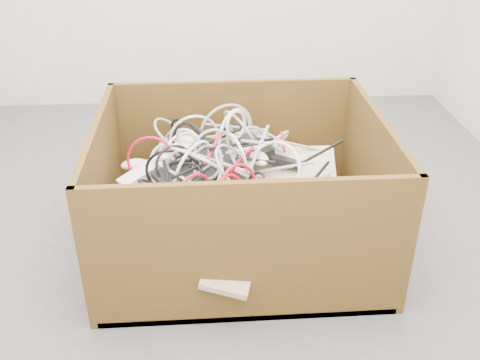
{
  "coord_description": "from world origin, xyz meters",
  "views": [
    {
      "loc": [
        -0.09,
        -2.03,
        1.4
      ],
      "look_at": [
        0.04,
        -0.12,
        0.3
      ],
      "focal_mm": 41.22,
      "sensor_mm": 36.0,
      "label": 1
    }
  ],
  "objects": [
    {
      "name": "keyboard_pile",
      "position": [
        0.04,
        -0.13,
        0.28
      ],
      "size": [
        1.01,
        0.93,
        0.35
      ],
      "color": "beige",
      "rests_on": "cardboard_box"
    },
    {
      "name": "vga_plug",
      "position": [
        0.4,
        -0.28,
        0.36
      ],
      "size": [
        0.06,
        0.06,
        0.03
      ],
      "primitive_type": "cube",
      "rotation": [
        0.09,
        0.14,
        -0.57
      ],
      "color": "#0E0CBF",
      "rests_on": "keyboard_pile"
    },
    {
      "name": "cardboard_box",
      "position": [
        0.03,
        -0.14,
        0.15
      ],
      "size": [
        1.1,
        0.92,
        0.57
      ],
      "color": "#412B10",
      "rests_on": "ground"
    },
    {
      "name": "cable_tangle",
      "position": [
        -0.08,
        -0.16,
        0.4
      ],
      "size": [
        0.9,
        0.78,
        0.41
      ],
      "color": "black",
      "rests_on": "keyboard_pile"
    },
    {
      "name": "power_strip_right",
      "position": [
        -0.21,
        -0.36,
        0.33
      ],
      "size": [
        0.27,
        0.17,
        0.09
      ],
      "primitive_type": "cube",
      "rotation": [
        -0.1,
        0.17,
        -0.48
      ],
      "color": "white",
      "rests_on": "keyboard_pile"
    },
    {
      "name": "mice_scatter",
      "position": [
        -0.03,
        -0.19,
        0.35
      ],
      "size": [
        0.79,
        0.64,
        0.21
      ],
      "color": "beige",
      "rests_on": "keyboard_pile"
    },
    {
      "name": "power_strip_left",
      "position": [
        -0.29,
        -0.08,
        0.35
      ],
      "size": [
        0.31,
        0.24,
        0.14
      ],
      "primitive_type": "cube",
      "rotation": [
        0.14,
        -0.26,
        0.6
      ],
      "color": "white",
      "rests_on": "keyboard_pile"
    },
    {
      "name": "ground",
      "position": [
        0.0,
        0.0,
        0.0
      ],
      "size": [
        3.0,
        3.0,
        0.0
      ],
      "primitive_type": "plane",
      "color": "#4F4F52",
      "rests_on": "ground"
    }
  ]
}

